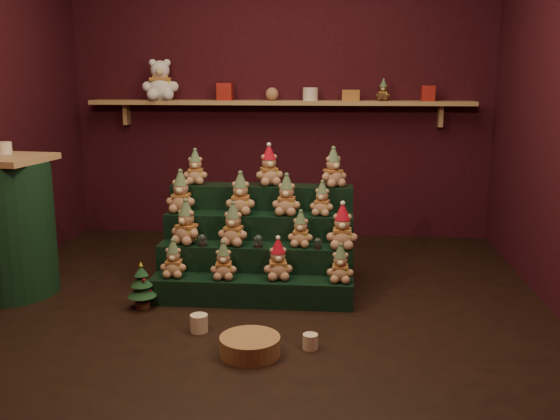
# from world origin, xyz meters

# --- Properties ---
(ground) EXTENTS (4.00, 4.00, 0.00)m
(ground) POSITION_xyz_m (0.00, 0.00, 0.00)
(ground) COLOR black
(ground) RESTS_ON ground
(back_wall) EXTENTS (4.00, 0.10, 2.80)m
(back_wall) POSITION_xyz_m (0.00, 2.05, 1.40)
(back_wall) COLOR black
(back_wall) RESTS_ON ground
(front_wall) EXTENTS (4.00, 0.10, 2.80)m
(front_wall) POSITION_xyz_m (0.00, -2.05, 1.40)
(front_wall) COLOR black
(front_wall) RESTS_ON ground
(back_shelf) EXTENTS (3.60, 0.26, 0.24)m
(back_shelf) POSITION_xyz_m (0.00, 1.87, 1.29)
(back_shelf) COLOR tan
(back_shelf) RESTS_ON ground
(riser_tier_front) EXTENTS (1.40, 0.22, 0.18)m
(riser_tier_front) POSITION_xyz_m (-0.03, 0.03, 0.09)
(riser_tier_front) COLOR black
(riser_tier_front) RESTS_ON ground
(riser_tier_midfront) EXTENTS (1.40, 0.22, 0.36)m
(riser_tier_midfront) POSITION_xyz_m (-0.03, 0.25, 0.18)
(riser_tier_midfront) COLOR black
(riser_tier_midfront) RESTS_ON ground
(riser_tier_midback) EXTENTS (1.40, 0.22, 0.54)m
(riser_tier_midback) POSITION_xyz_m (-0.03, 0.47, 0.27)
(riser_tier_midback) COLOR black
(riser_tier_midback) RESTS_ON ground
(riser_tier_back) EXTENTS (1.40, 0.22, 0.72)m
(riser_tier_back) POSITION_xyz_m (-0.03, 0.69, 0.36)
(riser_tier_back) COLOR black
(riser_tier_back) RESTS_ON ground
(teddy_0) EXTENTS (0.19, 0.17, 0.26)m
(teddy_0) POSITION_xyz_m (-0.57, 0.04, 0.31)
(teddy_0) COLOR tan
(teddy_0) RESTS_ON riser_tier_front
(teddy_1) EXTENTS (0.19, 0.18, 0.25)m
(teddy_1) POSITION_xyz_m (-0.22, 0.02, 0.31)
(teddy_1) COLOR tan
(teddy_1) RESTS_ON riser_tier_front
(teddy_2) EXTENTS (0.22, 0.21, 0.28)m
(teddy_2) POSITION_xyz_m (0.15, 0.05, 0.32)
(teddy_2) COLOR tan
(teddy_2) RESTS_ON riser_tier_front
(teddy_3) EXTENTS (0.18, 0.17, 0.26)m
(teddy_3) POSITION_xyz_m (0.58, 0.03, 0.31)
(teddy_3) COLOR tan
(teddy_3) RESTS_ON riser_tier_front
(teddy_4) EXTENTS (0.28, 0.27, 0.31)m
(teddy_4) POSITION_xyz_m (-0.53, 0.26, 0.52)
(teddy_4) COLOR tan
(teddy_4) RESTS_ON riser_tier_midfront
(teddy_5) EXTENTS (0.24, 0.22, 0.30)m
(teddy_5) POSITION_xyz_m (-0.19, 0.25, 0.51)
(teddy_5) COLOR tan
(teddy_5) RESTS_ON riser_tier_midfront
(teddy_6) EXTENTS (0.19, 0.17, 0.25)m
(teddy_6) POSITION_xyz_m (0.30, 0.26, 0.49)
(teddy_6) COLOR tan
(teddy_6) RESTS_ON riser_tier_midfront
(teddy_7) EXTENTS (0.22, 0.20, 0.31)m
(teddy_7) POSITION_xyz_m (0.59, 0.23, 0.51)
(teddy_7) COLOR tan
(teddy_7) RESTS_ON riser_tier_midfront
(teddy_8) EXTENTS (0.23, 0.20, 0.31)m
(teddy_8) POSITION_xyz_m (-0.62, 0.49, 0.69)
(teddy_8) COLOR tan
(teddy_8) RESTS_ON riser_tier_midback
(teddy_9) EXTENTS (0.22, 0.20, 0.30)m
(teddy_9) POSITION_xyz_m (-0.16, 0.46, 0.69)
(teddy_9) COLOR tan
(teddy_9) RESTS_ON riser_tier_midback
(teddy_10) EXTENTS (0.23, 0.21, 0.29)m
(teddy_10) POSITION_xyz_m (0.18, 0.47, 0.69)
(teddy_10) COLOR tan
(teddy_10) RESTS_ON riser_tier_midback
(teddy_11) EXTENTS (0.21, 0.19, 0.25)m
(teddy_11) POSITION_xyz_m (0.44, 0.47, 0.66)
(teddy_11) COLOR tan
(teddy_11) RESTS_ON riser_tier_midback
(teddy_12) EXTENTS (0.20, 0.18, 0.26)m
(teddy_12) POSITION_xyz_m (-0.55, 0.71, 0.85)
(teddy_12) COLOR tan
(teddy_12) RESTS_ON riser_tier_back
(teddy_13) EXTENTS (0.26, 0.25, 0.30)m
(teddy_13) POSITION_xyz_m (0.02, 0.71, 0.87)
(teddy_13) COLOR tan
(teddy_13) RESTS_ON riser_tier_back
(teddy_14) EXTENTS (0.27, 0.26, 0.29)m
(teddy_14) POSITION_xyz_m (0.52, 0.69, 0.86)
(teddy_14) COLOR tan
(teddy_14) RESTS_ON riser_tier_back
(snow_globe_a) EXTENTS (0.06, 0.06, 0.09)m
(snow_globe_a) POSITION_xyz_m (-0.40, 0.19, 0.40)
(snow_globe_a) COLOR black
(snow_globe_a) RESTS_ON riser_tier_midfront
(snow_globe_b) EXTENTS (0.07, 0.07, 0.09)m
(snow_globe_b) POSITION_xyz_m (-0.00, 0.19, 0.41)
(snow_globe_b) COLOR black
(snow_globe_b) RESTS_ON riser_tier_midfront
(snow_globe_c) EXTENTS (0.06, 0.06, 0.08)m
(snow_globe_c) POSITION_xyz_m (0.42, 0.19, 0.40)
(snow_globe_c) COLOR black
(snow_globe_c) RESTS_ON riser_tier_midfront
(side_table) EXTENTS (0.72, 0.70, 1.00)m
(side_table) POSITION_xyz_m (-1.82, 0.10, 0.50)
(side_table) COLOR tan
(side_table) RESTS_ON ground
(table_ornament) EXTENTS (0.11, 0.11, 0.09)m
(table_ornament) POSITION_xyz_m (-1.82, 0.20, 1.05)
(table_ornament) COLOR beige
(table_ornament) RESTS_ON side_table
(mini_christmas_tree) EXTENTS (0.19, 0.19, 0.33)m
(mini_christmas_tree) POSITION_xyz_m (-0.76, -0.12, 0.16)
(mini_christmas_tree) COLOR #4E321C
(mini_christmas_tree) RESTS_ON ground
(mug_left) EXTENTS (0.11, 0.11, 0.11)m
(mug_left) POSITION_xyz_m (-0.29, -0.48, 0.05)
(mug_left) COLOR beige
(mug_left) RESTS_ON ground
(mug_right) EXTENTS (0.09, 0.09, 0.09)m
(mug_right) POSITION_xyz_m (0.41, -0.67, 0.04)
(mug_right) COLOR beige
(mug_right) RESTS_ON ground
(wicker_basket) EXTENTS (0.35, 0.35, 0.11)m
(wicker_basket) POSITION_xyz_m (0.07, -0.77, 0.05)
(wicker_basket) COLOR #AD7A45
(wicker_basket) RESTS_ON ground
(white_bear) EXTENTS (0.39, 0.36, 0.48)m
(white_bear) POSITION_xyz_m (-1.12, 1.84, 1.56)
(white_bear) COLOR white
(white_bear) RESTS_ON back_shelf
(brown_bear) EXTENTS (0.15, 0.14, 0.19)m
(brown_bear) POSITION_xyz_m (0.96, 1.84, 1.42)
(brown_bear) COLOR #4C3119
(brown_bear) RESTS_ON back_shelf
(gift_tin_red_a) EXTENTS (0.14, 0.14, 0.16)m
(gift_tin_red_a) POSITION_xyz_m (-0.51, 1.85, 1.40)
(gift_tin_red_a) COLOR #A12018
(gift_tin_red_a) RESTS_ON back_shelf
(gift_tin_cream) EXTENTS (0.14, 0.14, 0.12)m
(gift_tin_cream) POSITION_xyz_m (0.29, 1.85, 1.38)
(gift_tin_cream) COLOR beige
(gift_tin_cream) RESTS_ON back_shelf
(gift_tin_red_b) EXTENTS (0.12, 0.12, 0.14)m
(gift_tin_red_b) POSITION_xyz_m (1.36, 1.85, 1.39)
(gift_tin_red_b) COLOR #A12018
(gift_tin_red_b) RESTS_ON back_shelf
(shelf_plush_ball) EXTENTS (0.12, 0.12, 0.12)m
(shelf_plush_ball) POSITION_xyz_m (-0.07, 1.85, 1.38)
(shelf_plush_ball) COLOR tan
(shelf_plush_ball) RESTS_ON back_shelf
(scarf_gift_box) EXTENTS (0.16, 0.10, 0.10)m
(scarf_gift_box) POSITION_xyz_m (0.66, 1.85, 1.37)
(scarf_gift_box) COLOR orange
(scarf_gift_box) RESTS_ON back_shelf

